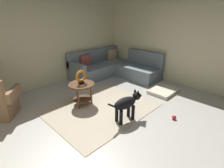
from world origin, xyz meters
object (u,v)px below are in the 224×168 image
Objects in this scene: dog_toy_ball at (174,117)px; sectional_couch at (114,68)px; dog_bed_mat at (164,91)px; side_table at (82,89)px; torus_sculpture at (81,77)px; dog at (127,104)px.

sectional_couch is at bearing 69.05° from dog_toy_ball.
sectional_couch is 1.96m from dog_bed_mat.
side_table is at bearing 152.14° from dog_bed_mat.
dog_toy_ball is (-1.06, -2.76, -0.24)m from sectional_couch.
side_table is at bearing 89.10° from torus_sculpture.
dog_bed_mat is 1.33m from dog_toy_ball.
sectional_couch is at bearing 23.88° from side_table.
dog_bed_mat is (2.00, -1.06, -0.67)m from torus_sculpture.
dog is (0.24, -1.18, -0.33)m from torus_sculpture.
dog_bed_mat is at bearing 37.88° from dog_toy_ball.
dog_toy_ball is (0.95, -1.87, -0.67)m from torus_sculpture.
dog_toy_ball is at bearing 55.42° from dog.
dog is at bearing -78.61° from torus_sculpture.
dog_bed_mat is at bearing -90.16° from sectional_couch.
dog_toy_ball is at bearing -110.95° from sectional_couch.
torus_sculpture reaches higher than side_table.
side_table is 2.29m from dog_bed_mat.
dog_bed_mat is (-0.01, -1.94, -0.24)m from sectional_couch.
torus_sculpture reaches higher than dog.
dog is (0.24, -1.18, -0.04)m from side_table.
dog_bed_mat is 8.87× the size of dog_toy_ball.
sectional_couch is at bearing 149.39° from dog.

